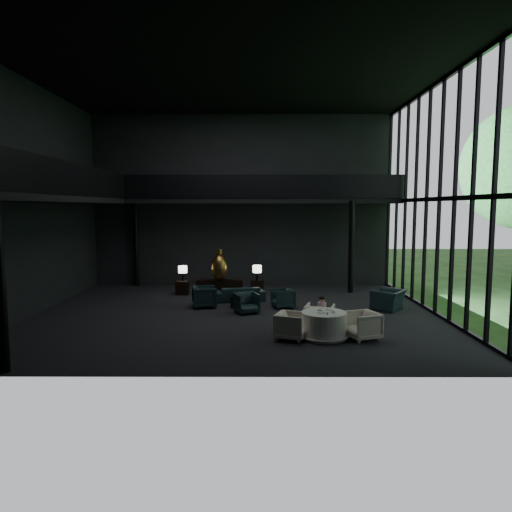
{
  "coord_description": "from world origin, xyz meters",
  "views": [
    {
      "loc": [
        0.74,
        -15.69,
        3.73
      ],
      "look_at": [
        0.68,
        0.5,
        1.98
      ],
      "focal_mm": 32.0,
      "sensor_mm": 36.0,
      "label": 1
    }
  ],
  "objects_px": {
    "side_table_right": "(257,286)",
    "window_armchair": "(388,296)",
    "dining_table": "(324,327)",
    "bronze_urn": "(219,267)",
    "dining_chair_east": "(362,323)",
    "console": "(220,287)",
    "side_table_left": "(182,288)",
    "table_lamp_right": "(257,270)",
    "lounge_armchair_west": "(205,294)",
    "sofa": "(240,292)",
    "dining_chair_north": "(320,314)",
    "child": "(322,305)",
    "coffee_table": "(245,301)",
    "table_lamp_left": "(183,270)",
    "dining_chair_west": "(292,323)",
    "lounge_armchair_east": "(283,298)",
    "lounge_armchair_south": "(246,302)"
  },
  "relations": [
    {
      "from": "sofa",
      "to": "lounge_armchair_east",
      "type": "xyz_separation_m",
      "value": [
        1.64,
        -1.25,
        0.02
      ]
    },
    {
      "from": "console",
      "to": "table_lamp_left",
      "type": "relative_size",
      "value": 3.13
    },
    {
      "from": "sofa",
      "to": "dining_chair_north",
      "type": "distance_m",
      "value": 5.0
    },
    {
      "from": "table_lamp_left",
      "to": "table_lamp_right",
      "type": "xyz_separation_m",
      "value": [
        3.2,
        -0.17,
        0.04
      ]
    },
    {
      "from": "sofa",
      "to": "lounge_armchair_south",
      "type": "height_order",
      "value": "lounge_armchair_south"
    },
    {
      "from": "lounge_armchair_east",
      "to": "dining_chair_north",
      "type": "relative_size",
      "value": 0.81
    },
    {
      "from": "side_table_right",
      "to": "dining_chair_north",
      "type": "distance_m",
      "value": 6.13
    },
    {
      "from": "side_table_left",
      "to": "sofa",
      "type": "height_order",
      "value": "sofa"
    },
    {
      "from": "lounge_armchair_west",
      "to": "lounge_armchair_south",
      "type": "height_order",
      "value": "lounge_armchair_west"
    },
    {
      "from": "console",
      "to": "lounge_armchair_east",
      "type": "xyz_separation_m",
      "value": [
        2.56,
        -2.69,
        0.07
      ]
    },
    {
      "from": "console",
      "to": "dining_chair_north",
      "type": "relative_size",
      "value": 2.1
    },
    {
      "from": "table_lamp_right",
      "to": "dining_chair_west",
      "type": "relative_size",
      "value": 0.71
    },
    {
      "from": "console",
      "to": "side_table_left",
      "type": "height_order",
      "value": "console"
    },
    {
      "from": "bronze_urn",
      "to": "coffee_table",
      "type": "distance_m",
      "value": 2.7
    },
    {
      "from": "dining_chair_east",
      "to": "table_lamp_left",
      "type": "bearing_deg",
      "value": -157.84
    },
    {
      "from": "side_table_left",
      "to": "child",
      "type": "distance_m",
      "value": 7.59
    },
    {
      "from": "console",
      "to": "dining_table",
      "type": "relative_size",
      "value": 1.36
    },
    {
      "from": "dining_table",
      "to": "dining_chair_north",
      "type": "relative_size",
      "value": 1.54
    },
    {
      "from": "bronze_urn",
      "to": "table_lamp_right",
      "type": "height_order",
      "value": "bronze_urn"
    },
    {
      "from": "table_lamp_right",
      "to": "dining_chair_east",
      "type": "bearing_deg",
      "value": -65.71
    },
    {
      "from": "window_armchair",
      "to": "sofa",
      "type": "bearing_deg",
      "value": -69.02
    },
    {
      "from": "dining_chair_west",
      "to": "child",
      "type": "height_order",
      "value": "child"
    },
    {
      "from": "dining_chair_east",
      "to": "sofa",
      "type": "bearing_deg",
      "value": -165.29
    },
    {
      "from": "table_lamp_left",
      "to": "dining_chair_west",
      "type": "height_order",
      "value": "table_lamp_left"
    },
    {
      "from": "lounge_armchair_west",
      "to": "bronze_urn",
      "type": "bearing_deg",
      "value": -20.79
    },
    {
      "from": "side_table_right",
      "to": "window_armchair",
      "type": "xyz_separation_m",
      "value": [
        4.77,
        -3.14,
        0.22
      ]
    },
    {
      "from": "bronze_urn",
      "to": "dining_chair_north",
      "type": "xyz_separation_m",
      "value": [
        3.51,
        -5.57,
        -0.72
      ]
    },
    {
      "from": "dining_chair_west",
      "to": "coffee_table",
      "type": "bearing_deg",
      "value": 38.59
    },
    {
      "from": "dining_chair_east",
      "to": "console",
      "type": "bearing_deg",
      "value": -165.78
    },
    {
      "from": "bronze_urn",
      "to": "dining_table",
      "type": "bearing_deg",
      "value": -61.37
    },
    {
      "from": "side_table_right",
      "to": "child",
      "type": "xyz_separation_m",
      "value": [
        1.99,
        -5.72,
        0.42
      ]
    },
    {
      "from": "coffee_table",
      "to": "dining_table",
      "type": "relative_size",
      "value": 0.64
    },
    {
      "from": "lounge_armchair_west",
      "to": "dining_chair_north",
      "type": "bearing_deg",
      "value": -141.35
    },
    {
      "from": "console",
      "to": "lounge_armchair_west",
      "type": "distance_m",
      "value": 2.63
    },
    {
      "from": "side_table_right",
      "to": "dining_table",
      "type": "xyz_separation_m",
      "value": [
        1.92,
        -6.7,
        0.02
      ]
    },
    {
      "from": "lounge_armchair_east",
      "to": "dining_chair_east",
      "type": "xyz_separation_m",
      "value": [
        2.03,
        -4.01,
        0.09
      ]
    },
    {
      "from": "sofa",
      "to": "child",
      "type": "height_order",
      "value": "child"
    },
    {
      "from": "bronze_urn",
      "to": "dining_chair_east",
      "type": "xyz_separation_m",
      "value": [
        4.59,
        -6.56,
        -0.72
      ]
    },
    {
      "from": "bronze_urn",
      "to": "lounge_armchair_east",
      "type": "height_order",
      "value": "bronze_urn"
    },
    {
      "from": "side_table_right",
      "to": "table_lamp_left",
      "type": "bearing_deg",
      "value": -179.44
    },
    {
      "from": "table_lamp_left",
      "to": "lounge_armchair_east",
      "type": "xyz_separation_m",
      "value": [
        4.16,
        -2.78,
        -0.64
      ]
    },
    {
      "from": "side_table_right",
      "to": "console",
      "type": "bearing_deg",
      "value": -175.61
    },
    {
      "from": "child",
      "to": "table_lamp_right",
      "type": "bearing_deg",
      "value": -70.14
    },
    {
      "from": "side_table_left",
      "to": "sofa",
      "type": "bearing_deg",
      "value": -28.35
    },
    {
      "from": "lounge_armchair_west",
      "to": "window_armchair",
      "type": "height_order",
      "value": "window_armchair"
    },
    {
      "from": "side_table_left",
      "to": "coffee_table",
      "type": "height_order",
      "value": "side_table_left"
    },
    {
      "from": "table_lamp_right",
      "to": "lounge_armchair_west",
      "type": "height_order",
      "value": "table_lamp_right"
    },
    {
      "from": "table_lamp_right",
      "to": "dining_chair_west",
      "type": "distance_m",
      "value": 6.72
    },
    {
      "from": "lounge_armchair_east",
      "to": "window_armchair",
      "type": "distance_m",
      "value": 3.83
    },
    {
      "from": "table_lamp_right",
      "to": "bronze_urn",
      "type": "bearing_deg",
      "value": -177.95
    }
  ]
}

